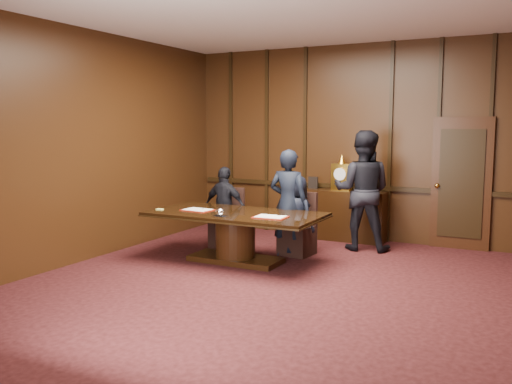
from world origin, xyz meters
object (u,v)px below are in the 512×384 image
Objects in this scene: signatory_left at (225,207)px; witness_right at (362,190)px; conference_table at (235,229)px; signatory_right at (296,216)px; sideboard at (341,213)px; witness_left at (288,203)px.

signatory_left is 0.69× the size of witness_right.
conference_table is 1.05m from signatory_left.
signatory_right is 1.26m from witness_right.
sideboard reaches higher than conference_table.
witness_left is at bearing 179.37° from signatory_left.
sideboard is 1.66m from witness_left.
witness_right reaches higher than signatory_left.
sideboard reaches higher than signatory_right.
witness_left is (0.56, 0.71, 0.34)m from conference_table.
conference_table is at bearing 132.89° from signatory_left.
signatory_left is at bearing -7.73° from witness_left.
conference_table is 1.55× the size of witness_left.
sideboard is 1.25× the size of signatory_right.
signatory_right is (1.30, 0.00, -0.05)m from signatory_left.
sideboard is 1.17× the size of signatory_left.
signatory_right is at bearing -176.20° from signatory_left.
witness_right reaches higher than sideboard.
witness_right is at bearing -135.51° from witness_left.
signatory_right is 0.24m from witness_left.
witness_left is 1.34m from witness_right.
conference_table is (-0.90, -2.29, 0.02)m from sideboard.
witness_left reaches higher than signatory_left.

